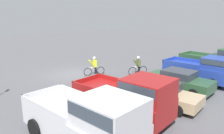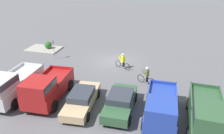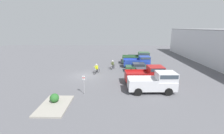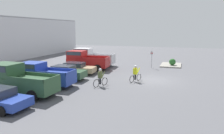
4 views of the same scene
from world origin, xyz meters
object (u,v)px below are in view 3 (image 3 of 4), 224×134
(sedan_0, at_px, (133,58))
(cyclist_1, at_px, (113,65))
(pickup_truck_1, at_px, (139,62))
(sedan_2, at_px, (143,72))
(fire_lane_sign, at_px, (84,83))
(sedan_1, at_px, (139,67))
(pickup_truck_3, at_px, (156,82))
(shrub, at_px, (54,98))
(cyclist_0, at_px, (97,69))
(pickup_truck_0, at_px, (138,58))
(pickup_truck_2, at_px, (147,75))

(sedan_0, distance_m, cyclist_1, 8.33)
(pickup_truck_1, xyz_separation_m, sedan_2, (5.61, -0.17, -0.41))
(sedan_0, relative_size, fire_lane_sign, 2.06)
(sedan_0, height_order, sedan_2, sedan_0)
(sedan_0, bearing_deg, sedan_1, 0.43)
(pickup_truck_3, distance_m, cyclist_1, 10.95)
(pickup_truck_3, relative_size, shrub, 6.23)
(pickup_truck_1, xyz_separation_m, sedan_1, (2.81, -0.43, -0.34))
(pickup_truck_3, bearing_deg, cyclist_0, -132.49)
(sedan_0, height_order, sedan_1, sedan_1)
(sedan_0, bearing_deg, cyclist_1, -31.41)
(pickup_truck_0, distance_m, pickup_truck_3, 13.96)
(sedan_2, bearing_deg, sedan_1, -174.56)
(pickup_truck_0, height_order, fire_lane_sign, pickup_truck_0)
(pickup_truck_2, height_order, shrub, pickup_truck_2)
(pickup_truck_1, bearing_deg, cyclist_1, -72.63)
(sedan_1, bearing_deg, shrub, -40.92)
(pickup_truck_1, bearing_deg, sedan_2, -1.71)
(pickup_truck_0, bearing_deg, cyclist_0, -47.81)
(sedan_2, distance_m, shrub, 13.29)
(pickup_truck_3, bearing_deg, sedan_2, -175.58)
(shrub, bearing_deg, sedan_0, 153.63)
(cyclist_0, bearing_deg, pickup_truck_1, 119.46)
(pickup_truck_3, relative_size, cyclist_1, 3.34)
(pickup_truck_3, distance_m, shrub, 11.01)
(sedan_0, relative_size, cyclist_1, 2.85)
(sedan_0, relative_size, sedan_1, 1.05)
(pickup_truck_1, distance_m, cyclist_1, 5.07)
(pickup_truck_0, height_order, cyclist_1, pickup_truck_0)
(pickup_truck_3, bearing_deg, sedan_0, -177.40)
(pickup_truck_0, relative_size, sedan_2, 1.15)
(pickup_truck_3, bearing_deg, fire_lane_sign, -84.23)
(pickup_truck_1, bearing_deg, pickup_truck_0, 174.42)
(cyclist_1, bearing_deg, sedan_0, 148.59)
(pickup_truck_0, bearing_deg, sedan_1, -7.20)
(pickup_truck_3, bearing_deg, sedan_1, -175.24)
(sedan_0, xyz_separation_m, pickup_truck_1, (5.59, 0.50, 0.39))
(pickup_truck_1, distance_m, sedan_1, 2.86)
(pickup_truck_2, bearing_deg, sedan_2, -179.07)
(cyclist_0, bearing_deg, cyclist_1, 136.17)
(sedan_0, bearing_deg, pickup_truck_3, 2.60)
(pickup_truck_1, height_order, cyclist_1, pickup_truck_1)
(pickup_truck_1, height_order, sedan_1, pickup_truck_1)
(sedan_1, relative_size, pickup_truck_3, 0.81)
(cyclist_0, bearing_deg, sedan_0, 144.78)
(shrub, bearing_deg, pickup_truck_3, 105.86)
(sedan_1, relative_size, shrub, 5.03)
(sedan_0, xyz_separation_m, cyclist_1, (7.11, -4.34, 0.14))
(cyclist_1, relative_size, shrub, 1.86)
(pickup_truck_2, xyz_separation_m, cyclist_0, (-4.20, -7.27, -0.39))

